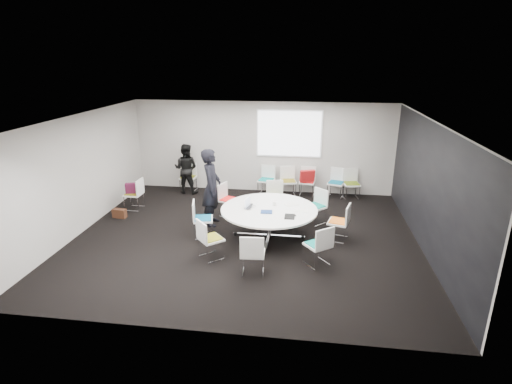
# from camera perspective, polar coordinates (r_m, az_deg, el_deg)

# --- Properties ---
(room_shell) EXTENTS (8.08, 7.08, 2.88)m
(room_shell) POSITION_cam_1_polar(r_m,az_deg,el_deg) (9.05, -1.00, 1.61)
(room_shell) COLOR black
(room_shell) RESTS_ON ground
(conference_table) EXTENTS (2.24, 2.24, 0.73)m
(conference_table) POSITION_cam_1_polar(r_m,az_deg,el_deg) (9.32, 1.87, -3.47)
(conference_table) COLOR silver
(conference_table) RESTS_ON ground
(projection_screen) EXTENTS (1.90, 0.03, 1.35)m
(projection_screen) POSITION_cam_1_polar(r_m,az_deg,el_deg) (12.22, 4.75, 8.28)
(projection_screen) COLOR white
(projection_screen) RESTS_ON room_shell
(chair_ring_a) EXTENTS (0.55, 0.56, 0.88)m
(chair_ring_a) POSITION_cam_1_polar(r_m,az_deg,el_deg) (9.51, 11.68, -5.16)
(chair_ring_a) COLOR silver
(chair_ring_a) RESTS_ON ground
(chair_ring_b) EXTENTS (0.64, 0.64, 0.88)m
(chair_ring_b) POSITION_cam_1_polar(r_m,az_deg,el_deg) (10.34, 8.46, -2.95)
(chair_ring_b) COLOR silver
(chair_ring_b) RESTS_ON ground
(chair_ring_c) EXTENTS (0.54, 0.53, 0.88)m
(chair_ring_c) POSITION_cam_1_polar(r_m,az_deg,el_deg) (10.88, 2.76, -1.64)
(chair_ring_c) COLOR silver
(chair_ring_c) RESTS_ON ground
(chair_ring_d) EXTENTS (0.58, 0.59, 0.88)m
(chair_ring_d) POSITION_cam_1_polar(r_m,az_deg,el_deg) (10.71, -3.89, -2.01)
(chair_ring_d) COLOR silver
(chair_ring_d) RESTS_ON ground
(chair_ring_e) EXTENTS (0.54, 0.55, 0.88)m
(chair_ring_e) POSITION_cam_1_polar(r_m,az_deg,el_deg) (9.56, -7.60, -4.79)
(chair_ring_e) COLOR silver
(chair_ring_e) RESTS_ON ground
(chair_ring_f) EXTENTS (0.64, 0.64, 0.88)m
(chair_ring_f) POSITION_cam_1_polar(r_m,az_deg,el_deg) (8.55, -6.50, -7.71)
(chair_ring_f) COLOR silver
(chair_ring_f) RESTS_ON ground
(chair_ring_g) EXTENTS (0.49, 0.47, 0.88)m
(chair_ring_g) POSITION_cam_1_polar(r_m,az_deg,el_deg) (7.93, -0.47, -9.86)
(chair_ring_g) COLOR silver
(chair_ring_g) RESTS_ON ground
(chair_ring_h) EXTENTS (0.64, 0.64, 0.88)m
(chair_ring_h) POSITION_cam_1_polar(r_m,az_deg,el_deg) (8.34, 8.81, -8.55)
(chair_ring_h) COLOR silver
(chair_ring_h) RESTS_ON ground
(chair_back_a) EXTENTS (0.54, 0.54, 0.88)m
(chair_back_a) POSITION_cam_1_polar(r_m,az_deg,el_deg) (12.37, 1.49, 0.95)
(chair_back_a) COLOR silver
(chair_back_a) RESTS_ON ground
(chair_back_b) EXTENTS (0.54, 0.53, 0.88)m
(chair_back_b) POSITION_cam_1_polar(r_m,az_deg,el_deg) (12.30, 4.61, 0.78)
(chair_back_b) COLOR silver
(chair_back_b) RESTS_ON ground
(chair_back_c) EXTENTS (0.51, 0.50, 0.88)m
(chair_back_c) POSITION_cam_1_polar(r_m,az_deg,el_deg) (12.31, 7.28, 0.70)
(chair_back_c) COLOR silver
(chair_back_c) RESTS_ON ground
(chair_back_d) EXTENTS (0.57, 0.56, 0.88)m
(chair_back_d) POSITION_cam_1_polar(r_m,az_deg,el_deg) (12.34, 11.31, 0.52)
(chair_back_d) COLOR silver
(chair_back_d) RESTS_ON ground
(chair_back_e) EXTENTS (0.53, 0.52, 0.88)m
(chair_back_e) POSITION_cam_1_polar(r_m,az_deg,el_deg) (12.34, 13.42, 0.37)
(chair_back_e) COLOR silver
(chair_back_e) RESTS_ON ground
(chair_spare_left) EXTENTS (0.46, 0.47, 0.88)m
(chair_spare_left) POSITION_cam_1_polar(r_m,az_deg,el_deg) (11.65, -16.94, -1.07)
(chair_spare_left) COLOR silver
(chair_spare_left) RESTS_ON ground
(chair_person_back) EXTENTS (0.49, 0.47, 0.88)m
(chair_person_back) POSITION_cam_1_polar(r_m,az_deg,el_deg) (12.84, -9.62, 1.35)
(chair_person_back) COLOR silver
(chair_person_back) RESTS_ON ground
(person_main) EXTENTS (0.52, 0.75, 1.96)m
(person_main) POSITION_cam_1_polar(r_m,az_deg,el_deg) (10.00, -6.37, 0.66)
(person_main) COLOR black
(person_main) RESTS_ON ground
(person_back) EXTENTS (0.80, 0.64, 1.56)m
(person_back) POSITION_cam_1_polar(r_m,az_deg,el_deg) (12.55, -9.97, 3.31)
(person_back) COLOR black
(person_back) RESTS_ON ground
(laptop) EXTENTS (0.25, 0.38, 0.03)m
(laptop) POSITION_cam_1_polar(r_m,az_deg,el_deg) (9.33, -0.74, -2.10)
(laptop) COLOR #333338
(laptop) RESTS_ON conference_table
(laptop_lid) EXTENTS (0.08, 0.30, 0.22)m
(laptop_lid) POSITION_cam_1_polar(r_m,az_deg,el_deg) (9.28, -1.20, -1.45)
(laptop_lid) COLOR silver
(laptop_lid) RESTS_ON conference_table
(notebook_black) EXTENTS (0.22, 0.30, 0.02)m
(notebook_black) POSITION_cam_1_polar(r_m,az_deg,el_deg) (8.81, 4.82, -3.51)
(notebook_black) COLOR black
(notebook_black) RESTS_ON conference_table
(tablet_folio) EXTENTS (0.27, 0.22, 0.03)m
(tablet_folio) POSITION_cam_1_polar(r_m,az_deg,el_deg) (9.03, 1.51, -2.85)
(tablet_folio) COLOR navy
(tablet_folio) RESTS_ON conference_table
(papers_right) EXTENTS (0.37, 0.34, 0.00)m
(papers_right) POSITION_cam_1_polar(r_m,az_deg,el_deg) (9.54, 5.08, -1.77)
(papers_right) COLOR white
(papers_right) RESTS_ON conference_table
(papers_front) EXTENTS (0.32, 0.24, 0.00)m
(papers_front) POSITION_cam_1_polar(r_m,az_deg,el_deg) (9.22, 6.49, -2.58)
(papers_front) COLOR white
(papers_front) RESTS_ON conference_table
(cup) EXTENTS (0.08, 0.08, 0.09)m
(cup) POSITION_cam_1_polar(r_m,az_deg,el_deg) (9.44, 2.65, -1.67)
(cup) COLOR white
(cup) RESTS_ON conference_table
(phone) EXTENTS (0.15, 0.10, 0.01)m
(phone) POSITION_cam_1_polar(r_m,az_deg,el_deg) (8.88, 5.28, -3.37)
(phone) COLOR black
(phone) RESTS_ON conference_table
(maroon_bag) EXTENTS (0.42, 0.26, 0.28)m
(maroon_bag) POSITION_cam_1_polar(r_m,az_deg,el_deg) (11.54, -17.17, 0.55)
(maroon_bag) COLOR #501531
(maroon_bag) RESTS_ON chair_spare_left
(brown_bag) EXTENTS (0.37, 0.19, 0.24)m
(brown_bag) POSITION_cam_1_polar(r_m,az_deg,el_deg) (11.21, -18.93, -2.90)
(brown_bag) COLOR #391E12
(brown_bag) RESTS_ON ground
(red_jacket) EXTENTS (0.47, 0.29, 0.36)m
(red_jacket) POSITION_cam_1_polar(r_m,az_deg,el_deg) (11.97, 7.34, 2.30)
(red_jacket) COLOR #A31416
(red_jacket) RESTS_ON chair_back_c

